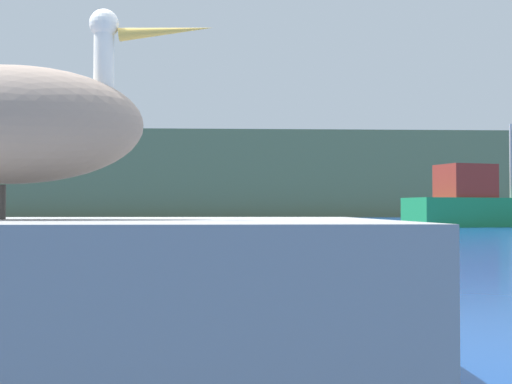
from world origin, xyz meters
TOP-DOWN VIEW (x-y plane):
  - ground_plane at (0.00, 0.00)m, footprint 260.00×260.00m
  - hillside_backdrop at (0.00, 74.19)m, footprint 140.00×13.79m
  - pier_dock at (-0.92, -0.67)m, footprint 3.31×2.03m
  - pelican at (-0.92, -0.67)m, footprint 1.48×0.57m
  - fishing_boat_green at (11.78, 28.52)m, footprint 7.11×4.01m

SIDE VIEW (x-z plane):
  - ground_plane at x=0.00m, z-range 0.00..0.00m
  - pier_dock at x=-0.92m, z-range 0.00..0.78m
  - fishing_boat_green at x=11.78m, z-range -1.42..3.53m
  - pelican at x=-0.92m, z-range 0.73..1.67m
  - hillside_backdrop at x=0.00m, z-range 0.00..9.06m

